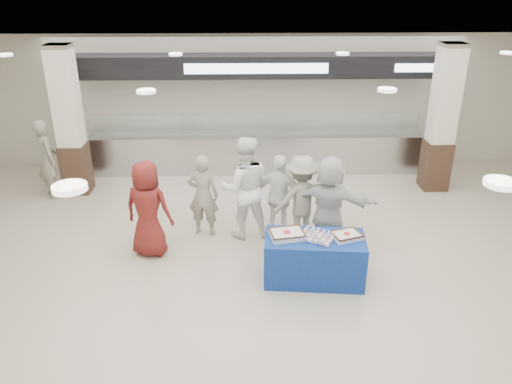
{
  "coord_description": "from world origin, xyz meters",
  "views": [
    {
      "loc": [
        -0.3,
        -6.17,
        4.53
      ],
      "look_at": [
        -0.1,
        1.6,
        1.08
      ],
      "focal_mm": 35.0,
      "sensor_mm": 36.0,
      "label": 1
    }
  ],
  "objects_px": {
    "chef_tall": "(245,188)",
    "civilian_white": "(329,204)",
    "chef_short": "(280,196)",
    "soldier_bg": "(47,159)",
    "cupcake_tray": "(317,236)",
    "sheet_cake_right": "(346,235)",
    "soldier_b": "(301,199)",
    "sheet_cake_left": "(287,234)",
    "civilian_maroon": "(148,209)",
    "soldier_a": "(203,195)",
    "display_table": "(314,259)"
  },
  "relations": [
    {
      "from": "chef_tall",
      "to": "civilian_white",
      "type": "relative_size",
      "value": 1.11
    },
    {
      "from": "chef_short",
      "to": "civilian_white",
      "type": "height_order",
      "value": "civilian_white"
    },
    {
      "from": "chef_short",
      "to": "soldier_bg",
      "type": "relative_size",
      "value": 0.91
    },
    {
      "from": "cupcake_tray",
      "to": "civilian_white",
      "type": "xyz_separation_m",
      "value": [
        0.34,
        1.01,
        0.08
      ]
    },
    {
      "from": "sheet_cake_right",
      "to": "chef_tall",
      "type": "bearing_deg",
      "value": 136.02
    },
    {
      "from": "chef_tall",
      "to": "soldier_b",
      "type": "height_order",
      "value": "chef_tall"
    },
    {
      "from": "sheet_cake_right",
      "to": "soldier_bg",
      "type": "distance_m",
      "value": 6.7
    },
    {
      "from": "sheet_cake_left",
      "to": "chef_tall",
      "type": "xyz_separation_m",
      "value": [
        -0.65,
        1.46,
        0.15
      ]
    },
    {
      "from": "chef_tall",
      "to": "civilian_white",
      "type": "height_order",
      "value": "chef_tall"
    },
    {
      "from": "sheet_cake_right",
      "to": "civilian_white",
      "type": "distance_m",
      "value": 1.01
    },
    {
      "from": "soldier_b",
      "to": "soldier_bg",
      "type": "height_order",
      "value": "soldier_bg"
    },
    {
      "from": "cupcake_tray",
      "to": "soldier_b",
      "type": "height_order",
      "value": "soldier_b"
    },
    {
      "from": "civilian_maroon",
      "to": "soldier_bg",
      "type": "bearing_deg",
      "value": -28.46
    },
    {
      "from": "soldier_bg",
      "to": "cupcake_tray",
      "type": "bearing_deg",
      "value": -157.16
    },
    {
      "from": "soldier_b",
      "to": "soldier_a",
      "type": "bearing_deg",
      "value": -24.44
    },
    {
      "from": "display_table",
      "to": "civilian_maroon",
      "type": "height_order",
      "value": "civilian_maroon"
    },
    {
      "from": "civilian_white",
      "to": "soldier_a",
      "type": "bearing_deg",
      "value": 4.02
    },
    {
      "from": "sheet_cake_right",
      "to": "civilian_maroon",
      "type": "relative_size",
      "value": 0.3
    },
    {
      "from": "cupcake_tray",
      "to": "soldier_a",
      "type": "relative_size",
      "value": 0.36
    },
    {
      "from": "cupcake_tray",
      "to": "chef_short",
      "type": "distance_m",
      "value": 1.57
    },
    {
      "from": "civilian_white",
      "to": "chef_tall",
      "type": "bearing_deg",
      "value": -0.35
    },
    {
      "from": "civilian_maroon",
      "to": "chef_tall",
      "type": "relative_size",
      "value": 0.89
    },
    {
      "from": "soldier_a",
      "to": "soldier_bg",
      "type": "xyz_separation_m",
      "value": [
        -3.45,
        1.8,
        0.08
      ]
    },
    {
      "from": "civilian_white",
      "to": "soldier_bg",
      "type": "height_order",
      "value": "civilian_white"
    },
    {
      "from": "civilian_maroon",
      "to": "display_table",
      "type": "bearing_deg",
      "value": 177.72
    },
    {
      "from": "soldier_bg",
      "to": "chef_tall",
      "type": "bearing_deg",
      "value": -148.67
    },
    {
      "from": "soldier_a",
      "to": "soldier_b",
      "type": "height_order",
      "value": "soldier_b"
    },
    {
      "from": "soldier_a",
      "to": "soldier_bg",
      "type": "distance_m",
      "value": 3.89
    },
    {
      "from": "display_table",
      "to": "chef_tall",
      "type": "height_order",
      "value": "chef_tall"
    },
    {
      "from": "chef_short",
      "to": "civilian_white",
      "type": "bearing_deg",
      "value": 167.41
    },
    {
      "from": "sheet_cake_left",
      "to": "civilian_maroon",
      "type": "height_order",
      "value": "civilian_maroon"
    },
    {
      "from": "soldier_b",
      "to": "sheet_cake_left",
      "type": "bearing_deg",
      "value": 59.45
    },
    {
      "from": "sheet_cake_right",
      "to": "civilian_white",
      "type": "relative_size",
      "value": 0.3
    },
    {
      "from": "sheet_cake_right",
      "to": "soldier_bg",
      "type": "xyz_separation_m",
      "value": [
        -5.77,
        3.4,
        0.07
      ]
    },
    {
      "from": "civilian_maroon",
      "to": "soldier_b",
      "type": "bearing_deg",
      "value": -155.85
    },
    {
      "from": "sheet_cake_left",
      "to": "civilian_white",
      "type": "bearing_deg",
      "value": 49.75
    },
    {
      "from": "soldier_a",
      "to": "soldier_b",
      "type": "bearing_deg",
      "value": 179.27
    },
    {
      "from": "cupcake_tray",
      "to": "chef_tall",
      "type": "bearing_deg",
      "value": 126.17
    },
    {
      "from": "cupcake_tray",
      "to": "civilian_maroon",
      "type": "distance_m",
      "value": 2.9
    },
    {
      "from": "soldier_b",
      "to": "cupcake_tray",
      "type": "bearing_deg",
      "value": 80.23
    },
    {
      "from": "sheet_cake_right",
      "to": "chef_tall",
      "type": "xyz_separation_m",
      "value": [
        -1.57,
        1.51,
        0.16
      ]
    },
    {
      "from": "soldier_a",
      "to": "sheet_cake_right",
      "type": "bearing_deg",
      "value": 154.72
    },
    {
      "from": "soldier_b",
      "to": "soldier_bg",
      "type": "bearing_deg",
      "value": -36.6
    },
    {
      "from": "chef_tall",
      "to": "civilian_white",
      "type": "bearing_deg",
      "value": 153.15
    },
    {
      "from": "display_table",
      "to": "sheet_cake_right",
      "type": "xyz_separation_m",
      "value": [
        0.48,
        -0.01,
        0.42
      ]
    },
    {
      "from": "sheet_cake_left",
      "to": "soldier_bg",
      "type": "relative_size",
      "value": 0.33
    },
    {
      "from": "civilian_maroon",
      "to": "chef_tall",
      "type": "height_order",
      "value": "chef_tall"
    },
    {
      "from": "soldier_a",
      "to": "cupcake_tray",
      "type": "bearing_deg",
      "value": 148.55
    },
    {
      "from": "sheet_cake_right",
      "to": "chef_short",
      "type": "distance_m",
      "value": 1.75
    },
    {
      "from": "sheet_cake_right",
      "to": "soldier_a",
      "type": "height_order",
      "value": "soldier_a"
    }
  ]
}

